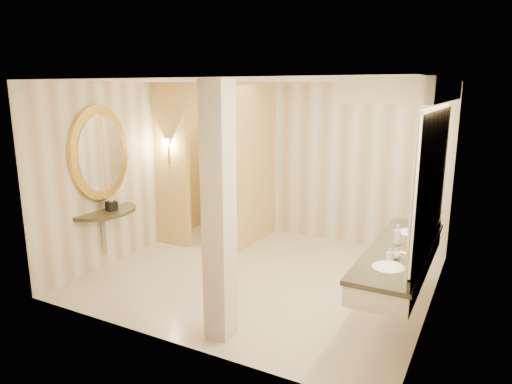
# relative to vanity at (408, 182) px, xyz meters

# --- Properties ---
(floor) EXTENTS (4.50, 4.50, 0.00)m
(floor) POSITION_rel_vanity_xyz_m (-1.98, 0.40, -1.63)
(floor) COLOR beige
(floor) RESTS_ON ground
(ceiling) EXTENTS (4.50, 4.50, 0.00)m
(ceiling) POSITION_rel_vanity_xyz_m (-1.98, 0.40, 1.07)
(ceiling) COLOR white
(ceiling) RESTS_ON wall_back
(wall_back) EXTENTS (4.50, 0.02, 2.70)m
(wall_back) POSITION_rel_vanity_xyz_m (-1.98, 2.40, -0.28)
(wall_back) COLOR beige
(wall_back) RESTS_ON floor
(wall_front) EXTENTS (4.50, 0.02, 2.70)m
(wall_front) POSITION_rel_vanity_xyz_m (-1.98, -1.60, -0.28)
(wall_front) COLOR beige
(wall_front) RESTS_ON floor
(wall_left) EXTENTS (0.02, 4.00, 2.70)m
(wall_left) POSITION_rel_vanity_xyz_m (-4.23, 0.40, -0.28)
(wall_left) COLOR beige
(wall_left) RESTS_ON floor
(wall_right) EXTENTS (0.02, 4.00, 2.70)m
(wall_right) POSITION_rel_vanity_xyz_m (0.27, 0.40, -0.28)
(wall_right) COLOR beige
(wall_right) RESTS_ON floor
(toilet_closet) EXTENTS (1.50, 1.55, 2.70)m
(toilet_closet) POSITION_rel_vanity_xyz_m (-3.10, 1.37, -0.24)
(toilet_closet) COLOR #E9C47A
(toilet_closet) RESTS_ON floor
(wall_sconce) EXTENTS (0.14, 0.14, 0.42)m
(wall_sconce) POSITION_rel_vanity_xyz_m (-3.90, 0.83, 0.10)
(wall_sconce) COLOR gold
(wall_sconce) RESTS_ON toilet_closet
(vanity) EXTENTS (0.75, 2.52, 2.09)m
(vanity) POSITION_rel_vanity_xyz_m (0.00, 0.00, 0.00)
(vanity) COLOR beige
(vanity) RESTS_ON floor
(console_shelf) EXTENTS (1.05, 1.05, 1.98)m
(console_shelf) POSITION_rel_vanity_xyz_m (-4.19, -0.35, -0.28)
(console_shelf) COLOR black
(console_shelf) RESTS_ON floor
(pillar) EXTENTS (0.27, 0.27, 2.70)m
(pillar) POSITION_rel_vanity_xyz_m (-1.63, -1.23, -0.28)
(pillar) COLOR beige
(pillar) RESTS_ON floor
(tissue_box) EXTENTS (0.17, 0.17, 0.14)m
(tissue_box) POSITION_rel_vanity_xyz_m (-4.04, -0.34, -0.69)
(tissue_box) COLOR black
(tissue_box) RESTS_ON console_shelf
(toilet) EXTENTS (0.54, 0.77, 0.71)m
(toilet) POSITION_rel_vanity_xyz_m (-3.08, 1.74, -1.27)
(toilet) COLOR white
(toilet) RESTS_ON floor
(soap_bottle_a) EXTENTS (0.07, 0.07, 0.13)m
(soap_bottle_a) POSITION_rel_vanity_xyz_m (-0.06, -0.44, -0.69)
(soap_bottle_a) COLOR beige
(soap_bottle_a) RESTS_ON vanity
(soap_bottle_b) EXTENTS (0.12, 0.12, 0.11)m
(soap_bottle_b) POSITION_rel_vanity_xyz_m (-0.01, -0.37, -0.70)
(soap_bottle_b) COLOR silver
(soap_bottle_b) RESTS_ON vanity
(soap_bottle_c) EXTENTS (0.11, 0.12, 0.23)m
(soap_bottle_c) POSITION_rel_vanity_xyz_m (-0.09, 0.08, -0.64)
(soap_bottle_c) COLOR #C6B28C
(soap_bottle_c) RESTS_ON vanity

